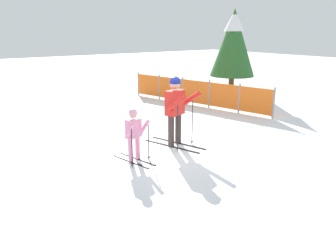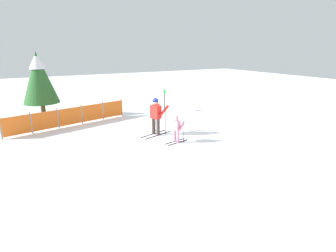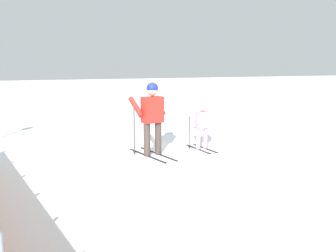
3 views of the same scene
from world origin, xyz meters
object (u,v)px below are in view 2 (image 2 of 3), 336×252
skier_adult (156,113)px  skier_child (177,127)px  safety_fence (70,116)px  conifer_far (39,77)px  trail_marker (165,98)px

skier_adult → skier_child: (0.28, -1.31, -0.34)m
skier_child → safety_fence: size_ratio=0.19×
skier_adult → safety_fence: (-3.15, 3.30, -0.50)m
skier_child → conifer_far: size_ratio=0.32×
skier_child → safety_fence: 5.75m
conifer_far → trail_marker: bearing=-19.8°
trail_marker → safety_fence: bearing=-174.4°
skier_child → trail_marker: trail_marker is taller
skier_child → trail_marker: bearing=54.5°
safety_fence → trail_marker: 5.69m
trail_marker → skier_adult: bearing=-123.0°
skier_adult → conifer_far: conifer_far is taller
skier_adult → conifer_far: bearing=105.7°
skier_child → safety_fence: bearing=114.4°
safety_fence → trail_marker: size_ratio=4.30×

